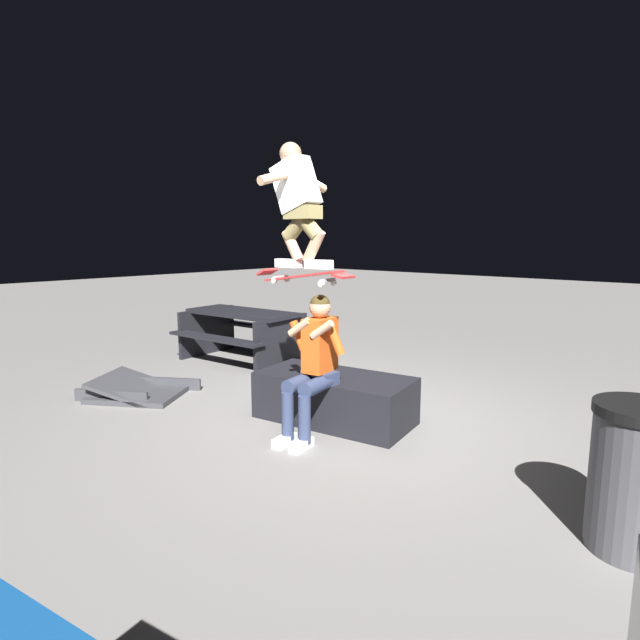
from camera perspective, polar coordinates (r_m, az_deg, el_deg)
The scene contains 8 objects.
ground_plane at distance 5.24m, azimuth 3.14°, elevation -11.09°, with size 40.00×40.00×0.00m, color slate.
ledge_box_main at distance 5.14m, azimuth 1.63°, elevation -8.72°, with size 1.53×0.73×0.47m, color black.
person_sitting_on_ledge at distance 4.64m, azimuth -0.69°, elevation -4.42°, with size 0.60×0.78×1.30m.
skateboard at distance 4.66m, azimuth -1.90°, elevation 4.94°, with size 1.03×0.25×0.14m.
skater_airborne at distance 4.70m, azimuth -2.49°, elevation 13.36°, with size 0.62×0.89×1.12m.
kicker_ramp at distance 6.32m, azimuth -19.55°, elevation -7.55°, with size 1.25×1.21×0.31m.
picnic_table_back at distance 7.66m, azimuth -8.73°, elevation -0.82°, with size 1.81×1.48×0.75m.
trash_bin at distance 3.57m, azimuth 32.04°, elevation -14.84°, with size 0.53×0.53×0.88m.
Camera 1 is at (-3.01, 3.88, 1.81)m, focal length 28.51 mm.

